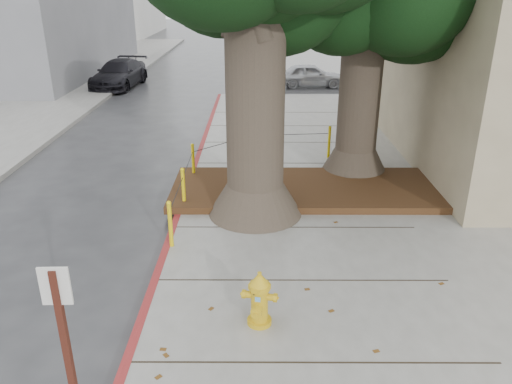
# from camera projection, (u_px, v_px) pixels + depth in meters

# --- Properties ---
(ground) EXTENTS (140.00, 140.00, 0.00)m
(ground) POSITION_uv_depth(u_px,v_px,m) (272.00, 288.00, 8.54)
(ground) COLOR #28282B
(ground) RESTS_ON ground
(sidewalk_far) EXTENTS (16.00, 20.00, 0.15)m
(sidewalk_far) POSITION_uv_depth(u_px,v_px,m) (344.00, 54.00, 36.17)
(sidewalk_far) COLOR slate
(sidewalk_far) RESTS_ON ground
(curb_red) EXTENTS (0.14, 26.00, 0.16)m
(curb_red) POSITION_uv_depth(u_px,v_px,m) (177.00, 220.00, 10.83)
(curb_red) COLOR maroon
(curb_red) RESTS_ON ground
(planter_bed) EXTENTS (6.40, 2.60, 0.16)m
(planter_bed) POSITION_uv_depth(u_px,v_px,m) (305.00, 189.00, 12.05)
(planter_bed) COLOR black
(planter_bed) RESTS_ON sidewalk_main
(bollard_ring) EXTENTS (3.79, 5.39, 0.95)m
(bollard_ring) POSITION_uv_depth(u_px,v_px,m) (233.00, 165.00, 12.33)
(bollard_ring) COLOR yellow
(bollard_ring) RESTS_ON sidewalk_main
(fire_hydrant) EXTENTS (0.47, 0.44, 0.87)m
(fire_hydrant) POSITION_uv_depth(u_px,v_px,m) (259.00, 299.00, 7.25)
(fire_hydrant) COLOR gold
(fire_hydrant) RESTS_ON sidewalk_main
(signpost) EXTENTS (0.25, 0.06, 2.55)m
(signpost) POSITION_uv_depth(u_px,v_px,m) (71.00, 375.00, 4.44)
(signpost) COLOR #471911
(signpost) RESTS_ON sidewalk_main
(car_silver) EXTENTS (3.41, 1.43, 1.15)m
(car_silver) POSITION_uv_depth(u_px,v_px,m) (310.00, 75.00, 24.96)
(car_silver) COLOR #AAAAAF
(car_silver) RESTS_ON ground
(car_red) EXTENTS (3.84, 1.56, 1.24)m
(car_red) POSITION_uv_depth(u_px,v_px,m) (468.00, 69.00, 26.42)
(car_red) COLOR maroon
(car_red) RESTS_ON ground
(car_dark) EXTENTS (2.30, 4.68, 1.31)m
(car_dark) POSITION_uv_depth(u_px,v_px,m) (119.00, 74.00, 24.89)
(car_dark) COLOR black
(car_dark) RESTS_ON ground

